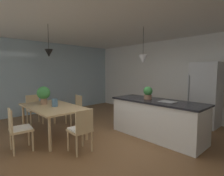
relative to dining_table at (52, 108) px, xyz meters
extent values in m
cube|color=brown|center=(1.51, 0.71, -0.70)|extent=(10.00, 8.40, 0.04)
cube|color=white|center=(1.51, 0.71, 2.08)|extent=(10.00, 8.40, 0.12)
cube|color=white|center=(1.51, 3.97, 0.67)|extent=(10.00, 0.12, 2.70)
cube|color=#9EB7C6|center=(-2.55, 0.71, 0.67)|extent=(0.06, 8.40, 2.70)
cube|color=tan|center=(0.00, 0.00, 0.04)|extent=(1.86, 1.04, 0.04)
cylinder|color=tan|center=(-0.85, 0.44, -0.32)|extent=(0.06, 0.06, 0.72)
cylinder|color=tan|center=(0.85, 0.44, -0.32)|extent=(0.06, 0.06, 0.72)
cylinder|color=tan|center=(-0.85, -0.44, -0.32)|extent=(0.06, 0.06, 0.72)
cylinder|color=tan|center=(0.85, -0.44, -0.32)|extent=(0.06, 0.06, 0.72)
cube|color=tan|center=(-1.25, 0.00, -0.25)|extent=(0.41, 0.41, 0.04)
cube|color=white|center=(-1.25, 0.00, -0.21)|extent=(0.37, 0.37, 0.03)
cube|color=tan|center=(-1.43, 0.00, -0.02)|extent=(0.04, 0.38, 0.42)
cylinder|color=tan|center=(-1.08, 0.17, -0.47)|extent=(0.04, 0.04, 0.41)
cylinder|color=tan|center=(-1.08, -0.17, -0.47)|extent=(0.04, 0.04, 0.41)
cylinder|color=tan|center=(-1.42, 0.17, -0.47)|extent=(0.04, 0.04, 0.41)
cylinder|color=tan|center=(-1.42, -0.17, -0.47)|extent=(0.04, 0.04, 0.41)
cube|color=tan|center=(-0.42, 0.84, -0.25)|extent=(0.43, 0.43, 0.04)
cube|color=white|center=(-0.42, 0.84, -0.21)|extent=(0.39, 0.39, 0.03)
cube|color=tan|center=(-0.41, 1.02, -0.02)|extent=(0.38, 0.06, 0.42)
cylinder|color=tan|center=(-0.26, 0.66, -0.47)|extent=(0.04, 0.04, 0.41)
cylinder|color=tan|center=(-0.60, 0.68, -0.47)|extent=(0.04, 0.04, 0.41)
cylinder|color=tan|center=(-0.24, 1.00, -0.47)|extent=(0.04, 0.04, 0.41)
cylinder|color=tan|center=(-0.58, 1.02, -0.47)|extent=(0.04, 0.04, 0.41)
cube|color=tan|center=(0.42, -0.84, -0.25)|extent=(0.43, 0.43, 0.04)
cube|color=white|center=(0.42, -0.84, -0.21)|extent=(0.39, 0.39, 0.03)
cube|color=tan|center=(0.40, -1.02, -0.02)|extent=(0.38, 0.06, 0.42)
cylinder|color=tan|center=(0.26, -0.65, -0.47)|extent=(0.04, 0.04, 0.41)
cylinder|color=tan|center=(0.60, -0.68, -0.47)|extent=(0.04, 0.04, 0.41)
cylinder|color=tan|center=(0.23, -0.99, -0.47)|extent=(0.04, 0.04, 0.41)
cylinder|color=tan|center=(0.57, -1.02, -0.47)|extent=(0.04, 0.04, 0.41)
cube|color=tan|center=(1.25, 0.00, -0.25)|extent=(0.41, 0.41, 0.04)
cube|color=white|center=(1.25, 0.00, -0.21)|extent=(0.37, 0.37, 0.03)
cube|color=tan|center=(1.43, 0.00, -0.02)|extent=(0.04, 0.38, 0.42)
cylinder|color=tan|center=(1.08, -0.17, -0.47)|extent=(0.04, 0.04, 0.41)
cylinder|color=tan|center=(1.08, 0.17, -0.47)|extent=(0.04, 0.04, 0.41)
cylinder|color=tan|center=(1.42, -0.17, -0.47)|extent=(0.04, 0.04, 0.41)
cylinder|color=tan|center=(1.42, 0.17, -0.47)|extent=(0.04, 0.04, 0.41)
cube|color=silver|center=(1.85, 1.80, -0.24)|extent=(2.20, 0.79, 0.88)
cube|color=black|center=(1.85, 1.80, 0.20)|extent=(2.26, 0.85, 0.04)
cube|color=gray|center=(2.13, 1.80, 0.23)|extent=(0.36, 0.30, 0.01)
cube|color=#B2B5B7|center=(2.31, 3.57, 0.25)|extent=(0.74, 0.64, 1.85)
cylinder|color=#4C4C4C|center=(1.98, 3.23, 0.25)|extent=(0.02, 0.02, 1.11)
cylinder|color=black|center=(0.06, -0.06, 1.73)|extent=(0.01, 0.01, 0.58)
cone|color=black|center=(0.06, -0.06, 1.35)|extent=(0.19, 0.19, 0.18)
cylinder|color=black|center=(1.41, 1.80, 1.68)|extent=(0.01, 0.01, 0.69)
cone|color=#B7B7B7|center=(1.41, 1.80, 1.23)|extent=(0.22, 0.22, 0.21)
cylinder|color=#8C664C|center=(1.58, 1.80, 0.28)|extent=(0.19, 0.19, 0.11)
sphere|color=#387F3D|center=(1.58, 1.80, 0.43)|extent=(0.23, 0.23, 0.23)
cylinder|color=#8C664C|center=(-0.36, -0.06, 0.14)|extent=(0.16, 0.16, 0.16)
sphere|color=#387F3D|center=(-0.36, -0.06, 0.36)|extent=(0.33, 0.33, 0.33)
cylinder|color=slate|center=(0.12, 0.02, 0.16)|extent=(0.14, 0.14, 0.19)
camera|label=1|loc=(4.15, -1.82, 0.92)|focal=28.02mm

